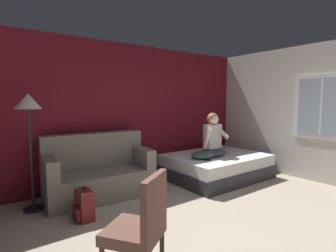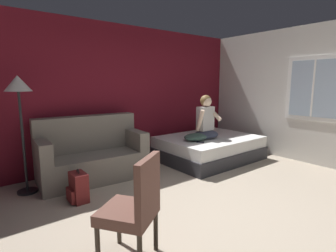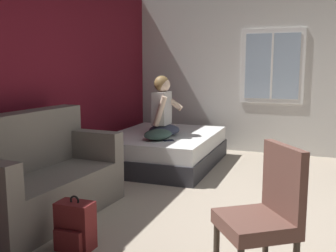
% 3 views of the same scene
% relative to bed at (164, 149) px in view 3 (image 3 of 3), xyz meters
% --- Properties ---
extents(ground_plane, '(40.00, 40.00, 0.00)m').
position_rel_bed_xyz_m(ground_plane, '(-1.72, -1.83, -0.24)').
color(ground_plane, tan).
extents(wall_back_accent, '(11.15, 0.16, 2.70)m').
position_rel_bed_xyz_m(wall_back_accent, '(-1.72, 1.02, 1.11)').
color(wall_back_accent, maroon).
rests_on(wall_back_accent, ground).
extents(wall_side_with_window, '(0.19, 6.94, 2.70)m').
position_rel_bed_xyz_m(wall_side_with_window, '(1.43, -1.83, 1.12)').
color(wall_side_with_window, silver).
rests_on(wall_side_with_window, ground).
extents(bed, '(2.01, 1.53, 0.48)m').
position_rel_bed_xyz_m(bed, '(0.00, 0.00, 0.00)').
color(bed, '#2D2D33').
rests_on(bed, ground).
extents(couch, '(1.76, 0.94, 1.04)m').
position_rel_bed_xyz_m(couch, '(-2.37, 0.44, 0.16)').
color(couch, slate).
rests_on(couch, ground).
extents(side_chair, '(0.64, 0.64, 0.98)m').
position_rel_bed_xyz_m(side_chair, '(-2.89, -1.82, 0.30)').
color(side_chair, '#382D23').
rests_on(side_chair, ground).
extents(person_seated, '(0.52, 0.45, 0.88)m').
position_rel_bed_xyz_m(person_seated, '(-0.15, -0.05, 0.60)').
color(person_seated, '#383D51').
rests_on(person_seated, bed).
extents(backpack, '(0.23, 0.30, 0.46)m').
position_rel_bed_xyz_m(backpack, '(-2.88, -0.30, -0.04)').
color(backpack, maroon).
rests_on(backpack, ground).
extents(throw_pillow, '(0.52, 0.42, 0.14)m').
position_rel_bed_xyz_m(throw_pillow, '(-0.48, -0.10, 0.31)').
color(throw_pillow, '#385147').
rests_on(throw_pillow, bed).
extents(cell_phone, '(0.14, 0.15, 0.01)m').
position_rel_bed_xyz_m(cell_phone, '(-0.52, -0.27, 0.25)').
color(cell_phone, black).
rests_on(cell_phone, bed).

